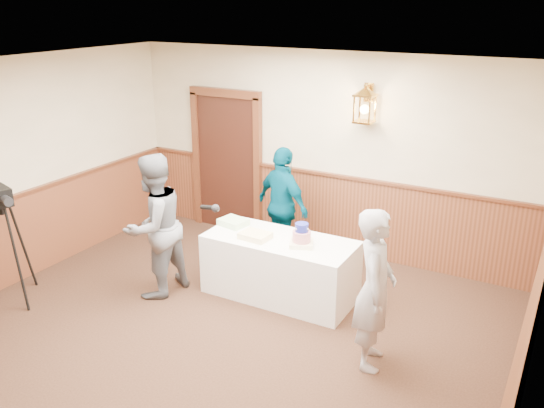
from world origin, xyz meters
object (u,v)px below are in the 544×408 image
Objects in this scene: assistant_p at (283,206)px; baker at (375,289)px; tiered_cake at (302,237)px; sheet_cake_yellow at (255,236)px; interviewer at (154,226)px; sheet_cake_green at (233,222)px; tv_camera_rig at (8,251)px; display_table at (280,267)px.

baker is at bearing 160.73° from assistant_p.
tiered_cake is 0.58m from sheet_cake_yellow.
interviewer is (-1.08, -0.53, 0.09)m from sheet_cake_yellow.
interviewer is (-0.63, -0.76, 0.09)m from sheet_cake_green.
sheet_cake_yellow is at bearing 48.51° from tv_camera_rig.
assistant_p reaches higher than tv_camera_rig.
interviewer is (-1.35, -0.66, 0.51)m from display_table.
baker reaches higher than tiered_cake.
sheet_cake_yellow is at bearing 121.85° from assistant_p.
sheet_cake_green is (-0.72, 0.10, 0.41)m from display_table.
display_table is at bearing -7.71° from sheet_cake_green.
sheet_cake_green is at bearing 172.29° from display_table.
baker is 2.51m from assistant_p.
tiered_cake is at bearing -8.52° from sheet_cake_green.
interviewer is at bearing 52.17° from tv_camera_rig.
interviewer is at bearing -153.80° from display_table.
assistant_p is at bearing 156.67° from interviewer.
display_table is at bearing 48.15° from tv_camera_rig.
sheet_cake_yellow reaches higher than display_table.
tv_camera_rig is at bearing -139.47° from sheet_cake_green.
sheet_cake_green is at bearing 147.55° from interviewer.
baker is at bearing 28.98° from tv_camera_rig.
display_table is 1.26× the size of tv_camera_rig.
baker is (1.44, -0.78, 0.44)m from display_table.
sheet_cake_yellow is 0.51m from sheet_cake_green.
tiered_cake is at bearing 44.71° from tv_camera_rig.
assistant_p is at bearing 116.08° from display_table.
interviewer is 1.23× the size of tv_camera_rig.
sheet_cake_yellow is (-0.57, -0.08, -0.07)m from tiered_cake.
baker is at bearing -28.27° from display_table.
baker reaches higher than sheet_cake_yellow.
sheet_cake_yellow is 1.03× the size of sheet_cake_green.
tv_camera_rig reaches higher than tiered_cake.
tiered_cake is at bearing 150.46° from assistant_p.
tiered_cake is 0.20× the size of interviewer.
baker reaches higher than assistant_p.
sheet_cake_green reaches higher than sheet_cake_yellow.
sheet_cake_yellow is at bearing -172.14° from tiered_cake.
tiered_cake reaches higher than sheet_cake_green.
sheet_cake_yellow is 0.21× the size of baker.
sheet_cake_yellow is 1.21m from interviewer.
tiered_cake is 3.45m from tv_camera_rig.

